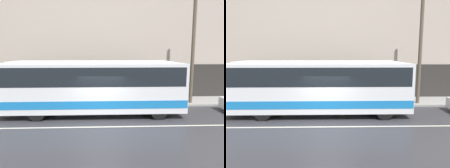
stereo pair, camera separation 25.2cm
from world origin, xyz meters
TOP-DOWN VIEW (x-y plane):
  - ground_plane at (0.00, 0.00)m, footprint 60.00×60.00m
  - sidewalk at (0.00, 5.44)m, footprint 60.00×2.88m
  - building_facade at (0.00, 7.02)m, footprint 60.00×0.35m
  - lane_stripe at (0.00, 0.00)m, footprint 54.00×0.14m
  - transit_bus at (-0.55, 2.25)m, footprint 10.86×2.54m
  - utility_pole_near at (6.50, 4.63)m, footprint 0.24×0.24m
  - pedestrian_waiting at (-3.42, 5.64)m, footprint 0.36×0.36m

SIDE VIEW (x-z plane):
  - ground_plane at x=0.00m, z-range 0.00..0.00m
  - lane_stripe at x=0.00m, z-range 0.00..0.01m
  - sidewalk at x=0.00m, z-range 0.00..0.12m
  - pedestrian_waiting at x=-3.42m, z-range 0.07..1.73m
  - transit_bus at x=-0.55m, z-range 0.21..3.47m
  - utility_pole_near at x=6.50m, z-range 0.12..7.43m
  - building_facade at x=0.00m, z-range -0.20..11.45m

